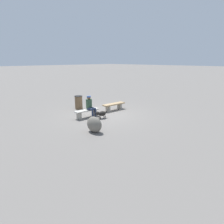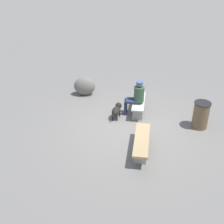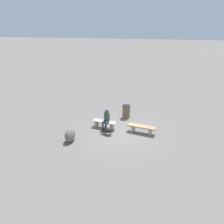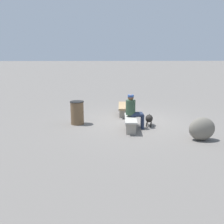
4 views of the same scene
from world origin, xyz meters
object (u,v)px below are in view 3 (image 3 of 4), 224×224
object	(u,v)px
dog	(107,130)
boulder	(70,135)
trash_bin	(126,112)
bench_left	(142,128)
seated_person	(106,118)
bench_right	(104,123)

from	to	relation	value
dog	boulder	xyz separation A→B (m)	(1.70, 1.38, 0.08)
dog	trash_bin	xyz separation A→B (m)	(-0.44, -2.81, 0.17)
bench_left	seated_person	xyz separation A→B (m)	(2.19, 0.15, 0.42)
bench_left	bench_right	distance (m)	2.37
seated_person	dog	size ratio (longest dim) A/B	1.70
bench_left	boulder	bearing A→B (deg)	36.26
dog	trash_bin	size ratio (longest dim) A/B	0.82
seated_person	boulder	bearing A→B (deg)	57.56
seated_person	dog	bearing A→B (deg)	114.55
seated_person	boulder	xyz separation A→B (m)	(1.43, 2.06, -0.37)
bench_left	trash_bin	bearing A→B (deg)	-48.57
bench_right	boulder	size ratio (longest dim) A/B	1.81
bench_left	bench_right	bearing A→B (deg)	5.92
seated_person	trash_bin	world-z (taller)	seated_person
bench_right	seated_person	world-z (taller)	seated_person
bench_left	boulder	world-z (taller)	boulder
trash_bin	boulder	xyz separation A→B (m)	(2.15, 4.19, -0.08)
boulder	bench_right	bearing A→B (deg)	-120.07
seated_person	bench_left	bearing A→B (deg)	-173.84
bench_right	seated_person	distance (m)	0.48
seated_person	trash_bin	distance (m)	2.27
seated_person	dog	world-z (taller)	seated_person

